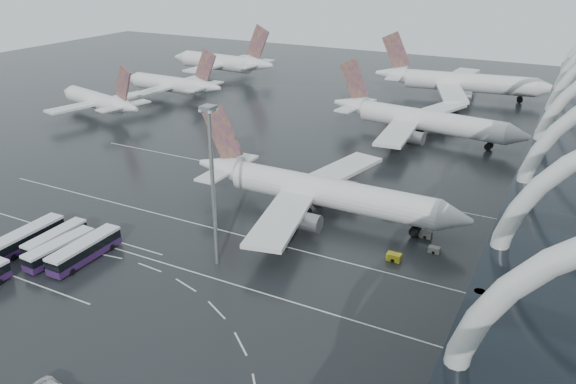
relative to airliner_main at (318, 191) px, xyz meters
The scene contains 21 objects.
ground 27.38m from the airliner_main, 102.99° to the right, with size 420.00×420.00×0.00m, color black.
lane_marking_near 29.30m from the airliner_main, 102.10° to the right, with size 120.00×0.25×0.01m, color silver.
lane_marking_mid 16.22m from the airliner_main, 113.01° to the right, with size 120.00×0.25×0.01m, color silver.
lane_marking_far 15.73m from the airliner_main, 113.84° to the left, with size 120.00×0.25×0.01m, color silver.
bus_bay_line_south 52.09m from the airliner_main, 125.42° to the right, with size 28.00×0.25×0.01m, color silver.
bus_bay_line_north 40.21m from the airliner_main, 138.85° to the right, with size 28.00×0.25×0.01m, color silver.
airliner_main is the anchor object (origin of this frame).
airliner_gate_b 56.37m from the airliner_main, 85.80° to the left, with size 54.94×49.04×19.07m.
airliner_gate_c 105.44m from the airliner_main, 88.05° to the left, with size 59.50×54.49×21.19m.
jet_remote_west 92.95m from the airliner_main, 159.98° to the left, with size 40.01×32.43×17.51m.
jet_remote_mid 101.67m from the airliner_main, 143.74° to the left, with size 40.89×32.90×17.88m.
jet_remote_far 130.57m from the airliner_main, 131.62° to the left, with size 48.76×39.28×21.24m.
bus_row_near_a 51.49m from the airliner_main, 137.55° to the right, with size 3.51×13.59×3.33m.
bus_row_near_b 46.97m from the airliner_main, 135.83° to the right, with size 3.06×12.02×2.94m.
bus_row_near_c 46.15m from the airliner_main, 130.89° to the right, with size 3.45×12.58×3.07m.
bus_row_near_d 42.41m from the airliner_main, 127.96° to the right, with size 3.45×13.68×3.36m.
floodlight_mast 27.67m from the airliner_main, 104.98° to the right, with size 2.00×2.00×26.05m.
gse_cart_belly_a 21.46m from the airliner_main, 28.61° to the right, with size 2.30×1.36×1.25m, color gold.
gse_cart_belly_b 21.38m from the airliner_main, ahead, with size 2.11×1.24×1.15m, color slate.
gse_cart_belly_d 24.42m from the airliner_main, 10.58° to the right, with size 1.90×1.13×1.04m, color slate.
gse_cart_belly_e 14.43m from the airliner_main, 26.66° to the left, with size 2.41×1.43×1.32m, color gold.
Camera 1 is at (46.34, -62.20, 46.60)m, focal length 35.00 mm.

